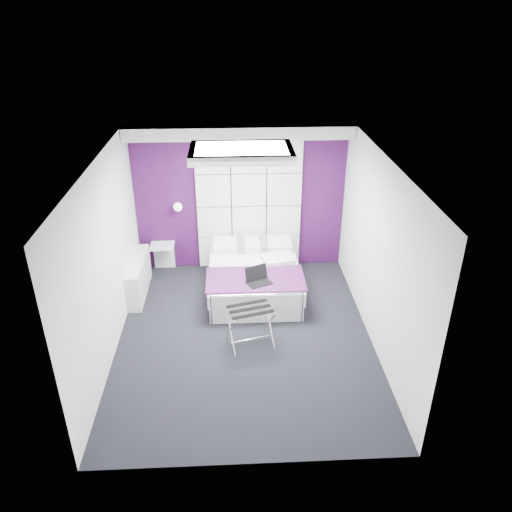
{
  "coord_description": "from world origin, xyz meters",
  "views": [
    {
      "loc": [
        -0.14,
        -5.83,
        4.37
      ],
      "look_at": [
        0.18,
        0.35,
        1.13
      ],
      "focal_mm": 35.0,
      "sensor_mm": 36.0,
      "label": 1
    }
  ],
  "objects_px": {
    "radiator": "(139,277)",
    "nightstand": "(162,246)",
    "laptop": "(259,278)",
    "wall_lamp": "(178,206)",
    "bed": "(254,278)",
    "luggage_rack": "(250,326)"
  },
  "relations": [
    {
      "from": "radiator",
      "to": "nightstand",
      "type": "relative_size",
      "value": 2.94
    },
    {
      "from": "nightstand",
      "to": "laptop",
      "type": "relative_size",
      "value": 1.15
    },
    {
      "from": "wall_lamp",
      "to": "bed",
      "type": "distance_m",
      "value": 1.77
    },
    {
      "from": "luggage_rack",
      "to": "nightstand",
      "type": "bearing_deg",
      "value": 108.38
    },
    {
      "from": "wall_lamp",
      "to": "radiator",
      "type": "distance_m",
      "value": 1.35
    },
    {
      "from": "wall_lamp",
      "to": "laptop",
      "type": "relative_size",
      "value": 0.42
    },
    {
      "from": "radiator",
      "to": "bed",
      "type": "xyz_separation_m",
      "value": [
        1.88,
        -0.07,
        -0.03
      ]
    },
    {
      "from": "radiator",
      "to": "nightstand",
      "type": "xyz_separation_m",
      "value": [
        0.32,
        0.72,
        0.2
      ]
    },
    {
      "from": "wall_lamp",
      "to": "luggage_rack",
      "type": "distance_m",
      "value": 2.64
    },
    {
      "from": "nightstand",
      "to": "luggage_rack",
      "type": "distance_m",
      "value": 2.61
    },
    {
      "from": "radiator",
      "to": "wall_lamp",
      "type": "bearing_deg",
      "value": 49.9
    },
    {
      "from": "radiator",
      "to": "nightstand",
      "type": "distance_m",
      "value": 0.81
    },
    {
      "from": "radiator",
      "to": "bed",
      "type": "bearing_deg",
      "value": -2.2
    },
    {
      "from": "radiator",
      "to": "laptop",
      "type": "xyz_separation_m",
      "value": [
        1.93,
        -0.61,
        0.27
      ]
    },
    {
      "from": "radiator",
      "to": "bed",
      "type": "height_order",
      "value": "bed"
    },
    {
      "from": "luggage_rack",
      "to": "bed",
      "type": "bearing_deg",
      "value": 69.57
    },
    {
      "from": "bed",
      "to": "laptop",
      "type": "height_order",
      "value": "laptop"
    },
    {
      "from": "wall_lamp",
      "to": "radiator",
      "type": "relative_size",
      "value": 0.12
    },
    {
      "from": "radiator",
      "to": "luggage_rack",
      "type": "relative_size",
      "value": 2.04
    },
    {
      "from": "wall_lamp",
      "to": "laptop",
      "type": "height_order",
      "value": "wall_lamp"
    },
    {
      "from": "nightstand",
      "to": "laptop",
      "type": "bearing_deg",
      "value": -39.51
    },
    {
      "from": "radiator",
      "to": "laptop",
      "type": "bearing_deg",
      "value": -17.56
    }
  ]
}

